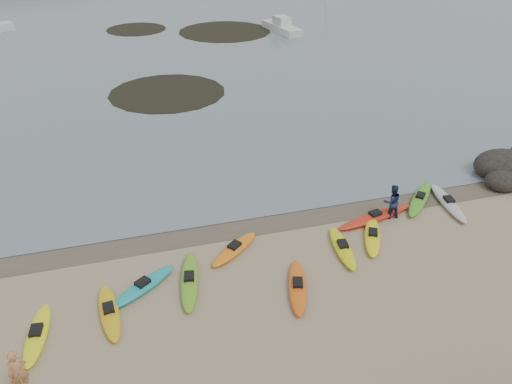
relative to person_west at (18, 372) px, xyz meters
name	(u,v)px	position (x,y,z in m)	size (l,w,h in m)	color
ground	(256,218)	(9.75, 7.37, -0.82)	(600.00, 600.00, 0.00)	tan
wet_sand	(258,222)	(9.75, 7.07, -0.82)	(60.00, 60.00, 0.00)	brown
kayaks	(292,251)	(10.51, 4.23, -0.65)	(20.33, 7.85, 0.34)	yellow
person_west	(18,372)	(0.00, 0.00, 0.00)	(0.60, 0.39, 1.64)	tan
person_east	(392,202)	(16.07, 5.72, 0.06)	(0.86, 0.67, 1.77)	navy
kelp_mats	(190,48)	(11.68, 39.28, -0.79)	(18.68, 30.52, 0.04)	black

